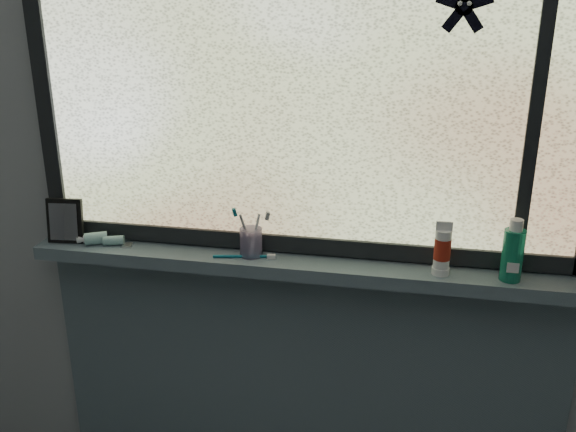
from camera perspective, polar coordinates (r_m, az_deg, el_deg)
The scene contains 14 objects.
wall_back at distance 1.85m, azimuth 1.51°, elevation 3.56°, with size 3.00×0.01×2.50m, color #9EA3A8.
windowsill at distance 1.87m, azimuth 1.05°, elevation -4.46°, with size 1.62×0.14×0.04m, color slate.
sill_apron at distance 2.18m, azimuth 1.24°, elevation -16.10°, with size 1.62×0.02×0.98m, color slate.
window_pane at distance 1.77m, azimuth 1.47°, elevation 12.07°, with size 1.50×0.01×1.00m, color silver.
frame_bottom at distance 1.89m, azimuth 1.32°, elevation -2.48°, with size 1.60×0.03×0.05m, color black.
frame_left at distance 2.04m, azimuth -21.01°, elevation 11.89°, with size 0.05×0.03×1.10m, color black.
frame_mullion at distance 1.76m, azimuth 21.38°, elevation 10.71°, with size 0.04×0.03×1.00m, color black.
starfish_sticker at distance 1.72m, azimuth 15.39°, elevation 17.53°, with size 0.15×0.02×0.15m, color black, non-canonical shape.
vanity_mirror at distance 2.08m, azimuth -19.20°, elevation -0.40°, with size 0.11×0.06×0.14m, color black.
toothpaste_tube at distance 2.04m, azimuth -16.15°, elevation -1.96°, with size 0.21×0.04×0.04m, color silver, non-canonical shape.
toothbrush_cup at distance 1.87m, azimuth -3.31°, elevation -2.34°, with size 0.06×0.06×0.09m, color #B19ED1.
toothbrush_lying at distance 1.88m, azimuth -4.24°, elevation -3.53°, with size 0.20×0.02×0.01m, color #0D677C, non-canonical shape.
mouthwash_bottle at distance 1.81m, azimuth 19.39°, elevation -2.87°, with size 0.06×0.06×0.14m, color #20AA80.
cream_tube at distance 1.79m, azimuth 13.58°, elevation -2.65°, with size 0.04×0.04×0.11m, color silver.
Camera 1 is at (0.30, -0.44, 1.78)m, focal length 40.00 mm.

